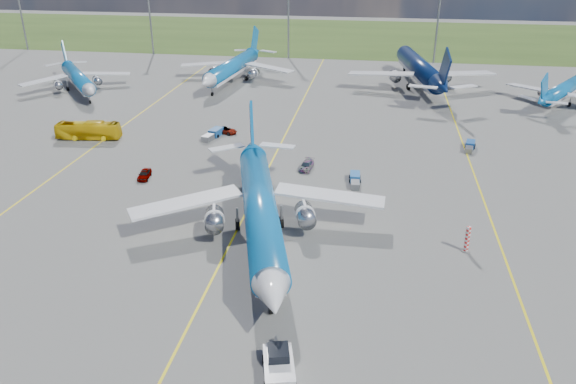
# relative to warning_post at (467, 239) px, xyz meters

# --- Properties ---
(ground) EXTENTS (400.00, 400.00, 0.00)m
(ground) POSITION_rel_warning_post_xyz_m (-26.00, -8.00, -1.50)
(ground) COLOR #585855
(ground) RESTS_ON ground
(grass_strip) EXTENTS (400.00, 80.00, 0.01)m
(grass_strip) POSITION_rel_warning_post_xyz_m (-26.00, 142.00, -1.50)
(grass_strip) COLOR #2D4719
(grass_strip) RESTS_ON ground
(taxiway_lines) EXTENTS (60.25, 160.00, 0.02)m
(taxiway_lines) POSITION_rel_warning_post_xyz_m (-25.83, 19.70, -1.49)
(taxiway_lines) COLOR yellow
(taxiway_lines) RESTS_ON ground
(floodlight_masts) EXTENTS (202.20, 0.50, 22.70)m
(floodlight_masts) POSITION_rel_warning_post_xyz_m (-16.00, 102.00, 11.06)
(floodlight_masts) COLOR slate
(floodlight_masts) RESTS_ON ground
(warning_post) EXTENTS (0.50, 0.50, 3.00)m
(warning_post) POSITION_rel_warning_post_xyz_m (0.00, 0.00, 0.00)
(warning_post) COLOR red
(warning_post) RESTS_ON ground
(bg_jet_nw) EXTENTS (40.99, 42.31, 8.82)m
(bg_jet_nw) POSITION_rel_warning_post_xyz_m (-75.89, 57.81, -1.50)
(bg_jet_nw) COLOR #0B61A7
(bg_jet_nw) RESTS_ON ground
(bg_jet_nnw) EXTENTS (33.87, 42.21, 10.30)m
(bg_jet_nnw) POSITION_rel_warning_post_xyz_m (-44.41, 71.86, -1.50)
(bg_jet_nnw) COLOR #0B61A7
(bg_jet_nnw) RESTS_ON ground
(bg_jet_n) EXTENTS (42.33, 51.23, 12.03)m
(bg_jet_n) POSITION_rel_warning_post_xyz_m (-1.53, 74.75, -1.50)
(bg_jet_n) COLOR #081A43
(bg_jet_n) RESTS_ON ground
(bg_jet_ne) EXTENTS (37.26, 39.61, 8.29)m
(bg_jet_ne) POSITION_rel_warning_post_xyz_m (27.44, 65.28, -1.50)
(bg_jet_ne) COLOR #0B61A7
(bg_jet_ne) RESTS_ON ground
(main_airliner) EXTENTS (41.84, 48.84, 10.98)m
(main_airliner) POSITION_rel_warning_post_xyz_m (-22.79, -0.86, -1.50)
(main_airliner) COLOR #0B61A7
(main_airliner) RESTS_ON ground
(pushback_tug) EXTENTS (3.32, 6.37, 2.12)m
(pushback_tug) POSITION_rel_warning_post_xyz_m (-17.01, -22.01, -0.65)
(pushback_tug) COLOR silver
(pushback_tug) RESTS_ON ground
(apron_bus) EXTENTS (11.03, 3.87, 3.01)m
(apron_bus) POSITION_rel_warning_post_xyz_m (-58.66, 28.44, 0.00)
(apron_bus) COLOR #E0B80D
(apron_bus) RESTS_ON ground
(service_car_a) EXTENTS (1.98, 3.85, 1.25)m
(service_car_a) POSITION_rel_warning_post_xyz_m (-42.73, 13.72, -0.87)
(service_car_a) COLOR #999999
(service_car_a) RESTS_ON ground
(service_car_b) EXTENTS (4.44, 3.13, 1.12)m
(service_car_b) POSITION_rel_warning_post_xyz_m (-36.41, 34.98, -0.94)
(service_car_b) COLOR #999999
(service_car_b) RESTS_ON ground
(service_car_c) EXTENTS (2.13, 4.23, 1.18)m
(service_car_c) POSITION_rel_warning_post_xyz_m (-20.34, 20.76, -0.91)
(service_car_c) COLOR #999999
(service_car_c) RESTS_ON ground
(baggage_tug_w) EXTENTS (1.56, 4.88, 1.08)m
(baggage_tug_w) POSITION_rel_warning_post_xyz_m (-12.98, 16.82, -0.99)
(baggage_tug_w) COLOR #1A559D
(baggage_tug_w) RESTS_ON ground
(baggage_tug_c) EXTENTS (2.60, 5.73, 1.24)m
(baggage_tug_c) POSITION_rel_warning_post_xyz_m (-38.00, 32.55, -0.92)
(baggage_tug_c) COLOR navy
(baggage_tug_c) RESTS_ON ground
(baggage_tug_e) EXTENTS (2.22, 4.85, 1.05)m
(baggage_tug_e) POSITION_rel_warning_post_xyz_m (4.72, 33.53, -1.01)
(baggage_tug_e) COLOR #194B96
(baggage_tug_e) RESTS_ON ground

